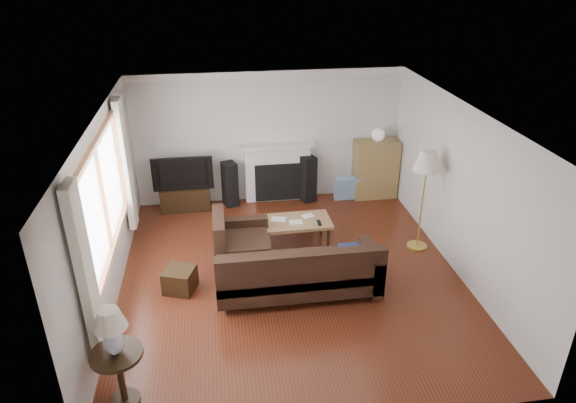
{
  "coord_description": "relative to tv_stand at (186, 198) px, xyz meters",
  "views": [
    {
      "loc": [
        -0.99,
        -6.36,
        4.42
      ],
      "look_at": [
        0.0,
        0.3,
        1.1
      ],
      "focal_mm": 32.0,
      "sensor_mm": 36.0,
      "label": 1
    }
  ],
  "objects": [
    {
      "name": "room",
      "position": [
        1.62,
        -2.5,
        1.02
      ],
      "size": [
        5.1,
        5.6,
        2.54
      ],
      "color": "#552313",
      "rests_on": "ground"
    },
    {
      "name": "window",
      "position": [
        -0.83,
        -2.7,
        1.32
      ],
      "size": [
        0.12,
        2.74,
        1.54
      ],
      "primitive_type": "cube",
      "color": "#935A36",
      "rests_on": "room"
    },
    {
      "name": "curtain_near",
      "position": [
        -0.78,
        -4.22,
        1.17
      ],
      "size": [
        0.1,
        0.35,
        2.1
      ],
      "primitive_type": "cube",
      "color": "white",
      "rests_on": "room"
    },
    {
      "name": "curtain_far",
      "position": [
        -0.78,
        -1.18,
        1.17
      ],
      "size": [
        0.1,
        0.35,
        2.1
      ],
      "primitive_type": "cube",
      "color": "white",
      "rests_on": "room"
    },
    {
      "name": "fireplace",
      "position": [
        1.77,
        0.14,
        0.35
      ],
      "size": [
        1.4,
        0.26,
        1.15
      ],
      "primitive_type": "cube",
      "color": "white",
      "rests_on": "room"
    },
    {
      "name": "tv_stand",
      "position": [
        0.0,
        0.0,
        0.0
      ],
      "size": [
        0.91,
        0.41,
        0.45
      ],
      "primitive_type": "cube",
      "color": "black",
      "rests_on": "ground"
    },
    {
      "name": "television",
      "position": [
        0.0,
        0.0,
        0.54
      ],
      "size": [
        1.09,
        0.14,
        0.63
      ],
      "primitive_type": "imported",
      "color": "black",
      "rests_on": "tv_stand"
    },
    {
      "name": "speaker_left",
      "position": [
        0.84,
        0.05,
        0.2
      ],
      "size": [
        0.32,
        0.35,
        0.86
      ],
      "primitive_type": "cube",
      "rotation": [
        0.0,
        0.0,
        0.32
      ],
      "color": "black",
      "rests_on": "ground"
    },
    {
      "name": "speaker_right",
      "position": [
        2.33,
        0.03,
        0.23
      ],
      "size": [
        0.34,
        0.37,
        0.91
      ],
      "primitive_type": "cube",
      "rotation": [
        0.0,
        0.0,
        0.37
      ],
      "color": "black",
      "rests_on": "ground"
    },
    {
      "name": "bookshelf",
      "position": [
        3.67,
        0.02,
        0.35
      ],
      "size": [
        0.84,
        0.4,
        1.15
      ],
      "primitive_type": "cube",
      "color": "olive",
      "rests_on": "ground"
    },
    {
      "name": "globe_lamp",
      "position": [
        3.67,
        0.02,
        1.05
      ],
      "size": [
        0.25,
        0.25,
        0.25
      ],
      "primitive_type": "sphere",
      "color": "white",
      "rests_on": "bookshelf"
    },
    {
      "name": "sectional_sofa",
      "position": [
        1.65,
        -2.92,
        0.17
      ],
      "size": [
        2.48,
        1.81,
        0.8
      ],
      "primitive_type": "cube",
      "color": "black",
      "rests_on": "ground"
    },
    {
      "name": "coffee_table",
      "position": [
        1.83,
        -1.6,
        0.0
      ],
      "size": [
        1.17,
        0.65,
        0.45
      ],
      "primitive_type": "cube",
      "rotation": [
        0.0,
        0.0,
        0.02
      ],
      "color": "olive",
      "rests_on": "ground"
    },
    {
      "name": "footstool",
      "position": [
        -0.0,
        -2.62,
        -0.05
      ],
      "size": [
        0.52,
        0.52,
        0.34
      ],
      "primitive_type": "cube",
      "rotation": [
        0.0,
        0.0,
        -0.34
      ],
      "color": "black",
      "rests_on": "ground"
    },
    {
      "name": "floor_lamp",
      "position": [
        3.81,
        -1.98,
        0.62
      ],
      "size": [
        0.57,
        0.57,
        1.69
      ],
      "primitive_type": "cube",
      "rotation": [
        0.0,
        0.0,
        -0.41
      ],
      "color": "gold",
      "rests_on": "ground"
    },
    {
      "name": "side_table",
      "position": [
        -0.53,
        -4.59,
        0.11
      ],
      "size": [
        0.55,
        0.55,
        0.68
      ],
      "primitive_type": "cube",
      "color": "black",
      "rests_on": "ground"
    },
    {
      "name": "table_lamp",
      "position": [
        -0.53,
        -4.59,
        0.73
      ],
      "size": [
        0.34,
        0.34,
        0.54
      ],
      "primitive_type": "cube",
      "color": "silver",
      "rests_on": "side_table"
    }
  ]
}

